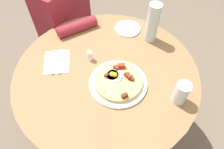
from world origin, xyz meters
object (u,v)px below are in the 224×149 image
(fork, at_px, (53,62))
(bread_plate, at_px, (128,29))
(knife, at_px, (60,61))
(salt_shaker, at_px, (90,56))
(dining_table, at_px, (107,88))
(person_seated, at_px, (68,34))
(water_glass, at_px, (181,93))
(water_bottle, at_px, (153,23))
(pizza_plate, at_px, (118,83))
(breakfast_pizza, at_px, (118,80))

(fork, bearing_deg, bread_plate, 117.06)
(bread_plate, height_order, knife, bread_plate)
(knife, bearing_deg, salt_shaker, 89.76)
(dining_table, bearing_deg, person_seated, -117.57)
(person_seated, relative_size, water_glass, 9.05)
(knife, height_order, water_bottle, water_bottle)
(fork, height_order, salt_shaker, salt_shaker)
(pizza_plate, relative_size, knife, 1.67)
(fork, relative_size, water_bottle, 0.75)
(pizza_plate, height_order, breakfast_pizza, breakfast_pizza)
(dining_table, relative_size, pizza_plate, 3.34)
(fork, distance_m, knife, 0.04)
(dining_table, xyz_separation_m, fork, (0.11, -0.28, 0.18))
(bread_plate, bearing_deg, dining_table, 11.30)
(dining_table, xyz_separation_m, pizza_plate, (0.04, 0.10, 0.18))
(fork, bearing_deg, knife, 90.00)
(fork, xyz_separation_m, salt_shaker, (-0.13, 0.16, 0.02))
(dining_table, relative_size, knife, 5.57)
(bread_plate, bearing_deg, water_bottle, 87.58)
(pizza_plate, relative_size, bread_plate, 1.82)
(person_seated, distance_m, salt_shaker, 0.60)
(fork, relative_size, water_glass, 1.44)
(breakfast_pizza, xyz_separation_m, water_glass, (-0.07, 0.30, 0.04))
(dining_table, height_order, fork, fork)
(person_seated, xyz_separation_m, salt_shaker, (0.28, 0.46, 0.27))
(pizza_plate, relative_size, breakfast_pizza, 1.22)
(pizza_plate, xyz_separation_m, bread_plate, (-0.40, -0.17, -0.00))
(pizza_plate, relative_size, salt_shaker, 5.12)
(pizza_plate, height_order, knife, pizza_plate)
(dining_table, bearing_deg, bread_plate, -168.70)
(person_seated, height_order, salt_shaker, person_seated)
(bread_plate, bearing_deg, knife, -22.10)
(dining_table, height_order, bread_plate, bread_plate)
(water_glass, bearing_deg, salt_shaker, -88.49)
(breakfast_pizza, height_order, knife, breakfast_pizza)
(bread_plate, distance_m, knife, 0.48)
(bread_plate, distance_m, salt_shaker, 0.34)
(water_glass, bearing_deg, person_seated, -105.48)
(breakfast_pizza, distance_m, knife, 0.35)
(breakfast_pizza, distance_m, fork, 0.39)
(dining_table, height_order, breakfast_pizza, breakfast_pizza)
(breakfast_pizza, bearing_deg, knife, -81.99)
(dining_table, bearing_deg, knife, -71.04)
(knife, distance_m, water_glass, 0.66)
(pizza_plate, height_order, fork, pizza_plate)
(knife, distance_m, salt_shaker, 0.17)
(breakfast_pizza, distance_m, water_glass, 0.31)
(person_seated, xyz_separation_m, water_glass, (0.27, 0.98, 0.30))
(breakfast_pizza, relative_size, bread_plate, 1.49)
(person_seated, xyz_separation_m, breakfast_pizza, (0.34, 0.68, 0.26))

